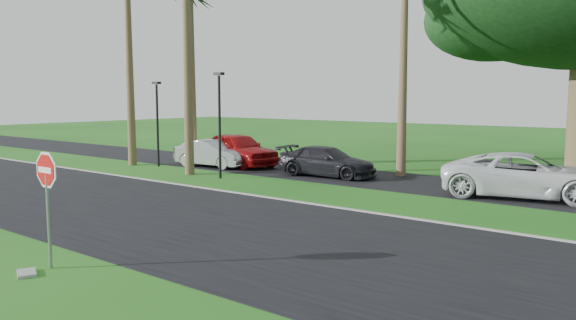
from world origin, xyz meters
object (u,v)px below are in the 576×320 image
(car_dark, at_px, (327,162))
(car_silver, at_px, (213,154))
(stop_sign_near, at_px, (47,185))
(car_minivan, at_px, (526,176))
(car_red, at_px, (238,150))

(car_dark, bearing_deg, car_silver, 92.26)
(stop_sign_near, distance_m, car_dark, 15.19)
(car_silver, distance_m, car_minivan, 15.03)
(stop_sign_near, distance_m, car_red, 17.55)
(stop_sign_near, bearing_deg, car_silver, 124.24)
(stop_sign_near, xyz_separation_m, car_silver, (-9.51, 13.97, -1.09))
(car_dark, bearing_deg, stop_sign_near, -173.71)
(car_red, xyz_separation_m, car_minivan, (14.36, -0.36, -0.07))
(car_silver, bearing_deg, car_dark, -87.85)
(car_dark, relative_size, car_minivan, 0.80)
(car_silver, height_order, car_red, car_red)
(car_silver, xyz_separation_m, car_dark, (6.43, 0.87, -0.02))
(car_silver, bearing_deg, stop_sign_near, -151.27)
(car_silver, distance_m, car_dark, 6.49)
(car_minivan, bearing_deg, stop_sign_near, 147.26)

